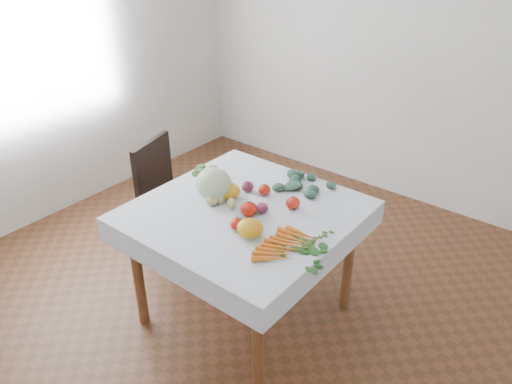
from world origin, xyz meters
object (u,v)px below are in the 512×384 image
table (245,225)px  cabbage (213,183)px  chair (167,193)px  carrot_bunch (286,245)px  heirloom_back (229,191)px

table → cabbage: size_ratio=4.94×
chair → cabbage: bearing=-15.4°
table → carrot_bunch: (0.39, -0.15, 0.12)m
table → heirloom_back: heirloom_back is taller
chair → heirloom_back: bearing=-9.6°
chair → carrot_bunch: 1.28m
table → carrot_bunch: size_ratio=2.84×
heirloom_back → carrot_bunch: 0.57m
heirloom_back → cabbage: bearing=-143.9°
cabbage → carrot_bunch: bearing=-13.0°
chair → heirloom_back: (0.68, -0.11, 0.30)m
chair → carrot_bunch: bearing=-14.2°
heirloom_back → carrot_bunch: bearing=-19.8°
table → chair: bearing=169.3°
chair → cabbage: (0.61, -0.17, 0.35)m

